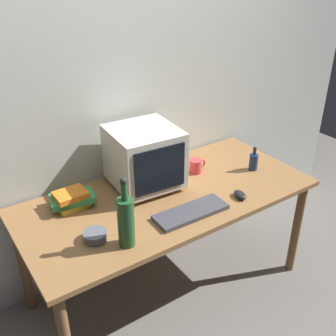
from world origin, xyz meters
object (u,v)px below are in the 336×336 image
at_px(bottle_short, 254,161).
at_px(book_stack, 72,199).
at_px(computer_mouse, 240,195).
at_px(bottle_tall, 126,220).
at_px(keyboard, 191,212).
at_px(crt_monitor, 144,157).
at_px(cd_spindle, 95,236).
at_px(mug, 196,166).

relative_size(bottle_short, book_stack, 0.62).
distance_m(computer_mouse, bottle_tall, 0.76).
relative_size(keyboard, bottle_short, 2.56).
bearing_deg(crt_monitor, computer_mouse, -47.80).
height_order(book_stack, cd_spindle, book_stack).
relative_size(book_stack, mug, 2.21).
bearing_deg(book_stack, crt_monitor, -4.53).
relative_size(crt_monitor, book_stack, 1.56).
relative_size(crt_monitor, mug, 3.43).
distance_m(bottle_tall, cd_spindle, 0.20).
bearing_deg(book_stack, cd_spindle, -93.58).
xyz_separation_m(keyboard, cd_spindle, (-0.53, 0.09, 0.01)).
xyz_separation_m(computer_mouse, cd_spindle, (-0.86, 0.12, 0.00)).
bearing_deg(bottle_short, book_stack, 167.28).
height_order(keyboard, computer_mouse, computer_mouse).
height_order(crt_monitor, keyboard, crt_monitor).
bearing_deg(cd_spindle, mug, 17.69).
distance_m(keyboard, mug, 0.47).
xyz_separation_m(crt_monitor, bottle_tall, (-0.36, -0.42, -0.05)).
bearing_deg(keyboard, bottle_tall, -174.66).
height_order(crt_monitor, book_stack, crt_monitor).
distance_m(bottle_tall, mug, 0.82).
distance_m(bottle_short, cd_spindle, 1.17).
height_order(bottle_short, mug, bottle_short).
height_order(keyboard, bottle_tall, bottle_tall).
bearing_deg(computer_mouse, cd_spindle, -173.98).
bearing_deg(computer_mouse, book_stack, 165.09).
height_order(crt_monitor, mug, crt_monitor).
relative_size(bottle_tall, book_stack, 1.41).
distance_m(bottle_tall, book_stack, 0.48).
relative_size(computer_mouse, bottle_short, 0.61).
bearing_deg(cd_spindle, book_stack, 86.42).
bearing_deg(book_stack, bottle_tall, -78.63).
bearing_deg(bottle_tall, crt_monitor, 49.54).
bearing_deg(keyboard, book_stack, 140.89).
height_order(keyboard, book_stack, book_stack).
relative_size(bottle_tall, mug, 3.12).
bearing_deg(mug, crt_monitor, 173.53).
bearing_deg(keyboard, bottle_short, 16.96).
distance_m(book_stack, cd_spindle, 0.34).
relative_size(keyboard, book_stack, 1.59).
xyz_separation_m(bottle_tall, mug, (0.72, 0.38, -0.10)).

